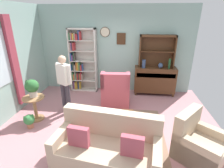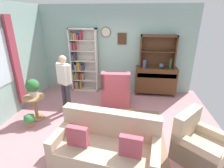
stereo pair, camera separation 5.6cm
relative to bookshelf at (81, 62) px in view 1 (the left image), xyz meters
The scene contains 18 objects.
ground_plane 2.48m from the bookshelf, 59.39° to the right, with size 5.40×4.60×0.02m, color #B27A7F.
wall_back 1.23m from the bookshelf, ahead, with size 5.00×0.09×2.80m.
area_rug 2.80m from the bookshelf, 58.97° to the right, with size 2.24×2.00×0.01m, color #846651.
bookshelf is the anchor object (origin of this frame).
sideboard 2.52m from the bookshelf, ahead, with size 1.30×0.45×0.92m.
sideboard_hutch 2.52m from the bookshelf, ahead, with size 1.10×0.26×1.00m.
vase_tall 2.08m from the bookshelf, ahead, with size 0.11×0.11×0.25m, color #33476B.
vase_round 2.60m from the bookshelf, ahead, with size 0.15×0.15×0.17m, color #33476B.
bottle_wine 2.86m from the bookshelf, ahead, with size 0.07×0.07×0.31m, color #194223.
couch_floral 3.52m from the bookshelf, 67.21° to the right, with size 1.90×1.10×0.90m.
armchair_floral 4.18m from the bookshelf, 44.03° to the right, with size 1.08×1.08×0.88m.
wingback_chair 1.75m from the bookshelf, 38.96° to the right, with size 0.82×0.83×1.05m.
plant_stand 2.19m from the bookshelf, 108.34° to the right, with size 0.52×0.52×0.62m.
potted_plant_large 2.07m from the bookshelf, 108.81° to the right, with size 0.32×0.32×0.44m.
potted_plant_small 2.57m from the bookshelf, 104.86° to the right, with size 0.25×0.25×0.34m.
person_reading 1.54m from the bookshelf, 90.60° to the right, with size 0.49×0.35×1.56m.
coffee_table 2.70m from the bookshelf, 57.81° to the right, with size 0.80×0.50×0.42m.
book_stack 2.77m from the bookshelf, 58.00° to the right, with size 0.18×0.13×0.11m.
Camera 1 is at (0.54, -3.65, 2.49)m, focal length 28.07 mm.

